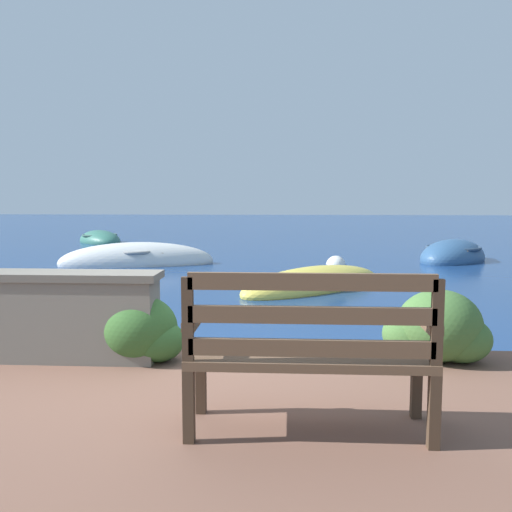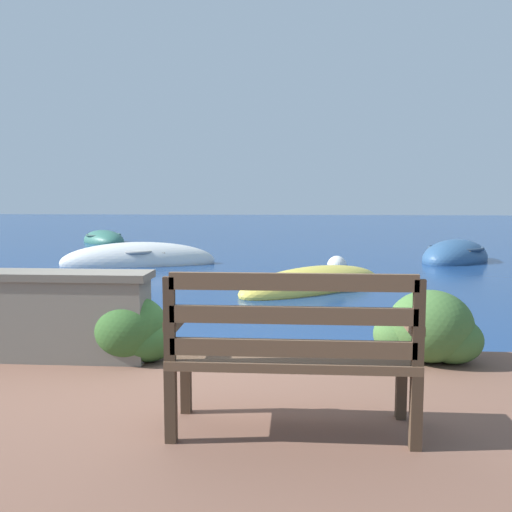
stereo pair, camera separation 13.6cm
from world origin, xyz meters
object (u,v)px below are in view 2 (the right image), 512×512
at_px(park_bench, 292,349).
at_px(rowboat_nearest, 314,285).
at_px(mooring_buoy, 337,266).
at_px(rowboat_far, 455,258).
at_px(rowboat_outer, 104,241).
at_px(rowboat_mid, 139,262).

xyz_separation_m(park_bench, rowboat_nearest, (0.31, 6.36, -0.65)).
height_order(park_bench, mooring_buoy, park_bench).
height_order(rowboat_far, rowboat_outer, rowboat_far).
height_order(rowboat_nearest, rowboat_far, rowboat_far).
distance_m(rowboat_mid, mooring_buoy, 4.37).
relative_size(park_bench, mooring_buoy, 2.99).
height_order(park_bench, rowboat_mid, park_bench).
bearing_deg(rowboat_far, rowboat_nearest, -1.51).
bearing_deg(mooring_buoy, rowboat_outer, 138.87).
bearing_deg(rowboat_far, rowboat_outer, -76.65).
xyz_separation_m(park_bench, rowboat_mid, (-3.48, 9.28, -0.63)).
relative_size(park_bench, rowboat_nearest, 0.44).
distance_m(park_bench, rowboat_far, 11.15).
distance_m(rowboat_nearest, rowboat_far, 5.36).
height_order(park_bench, rowboat_nearest, park_bench).
xyz_separation_m(rowboat_far, mooring_buoy, (-2.87, -1.62, -0.01)).
height_order(rowboat_nearest, mooring_buoy, rowboat_nearest).
height_order(park_bench, rowboat_far, park_bench).
bearing_deg(rowboat_nearest, rowboat_far, 3.64).
distance_m(rowboat_nearest, rowboat_outer, 10.97).
relative_size(rowboat_nearest, rowboat_mid, 0.87).
bearing_deg(rowboat_far, park_bench, 18.60).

